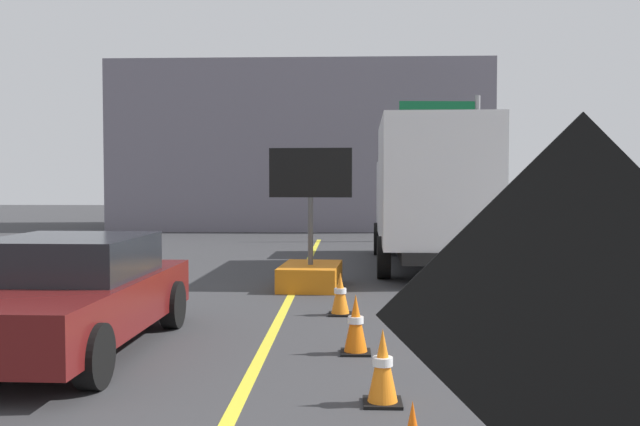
{
  "coord_description": "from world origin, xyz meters",
  "views": [
    {
      "loc": [
        1.02,
        -1.02,
        2.06
      ],
      "look_at": [
        0.78,
        5.13,
        1.78
      ],
      "focal_mm": 39.99,
      "sensor_mm": 36.0,
      "label": 1
    }
  ],
  "objects": [
    {
      "name": "traffic_cone_mid_lane",
      "position": [
        1.35,
        5.49,
        0.34
      ],
      "size": [
        0.36,
        0.36,
        0.7
      ],
      "color": "black",
      "rests_on": "ground"
    },
    {
      "name": "far_building_block",
      "position": [
        -1.01,
        31.15,
        3.52
      ],
      "size": [
        15.86,
        6.97,
        7.04
      ],
      "primitive_type": "cube",
      "color": "slate",
      "rests_on": "ground"
    },
    {
      "name": "roadwork_sign",
      "position": [
        1.95,
        1.86,
        1.47
      ],
      "size": [
        1.63,
        0.05,
        2.33
      ],
      "color": "#593819",
      "rests_on": "ground"
    },
    {
      "name": "traffic_cone_curbside",
      "position": [
        0.91,
        9.87,
        0.32
      ],
      "size": [
        0.36,
        0.36,
        0.66
      ],
      "color": "black",
      "rests_on": "ground"
    },
    {
      "name": "arrow_board_trailer",
      "position": [
        0.3,
        12.67,
        0.48
      ],
      "size": [
        1.6,
        1.87,
        2.7
      ],
      "color": "orange",
      "rests_on": "ground"
    },
    {
      "name": "traffic_cone_far_lane",
      "position": [
        1.12,
        7.42,
        0.35
      ],
      "size": [
        0.36,
        0.36,
        0.71
      ],
      "color": "black",
      "rests_on": "ground"
    },
    {
      "name": "box_truck",
      "position": [
        2.94,
        16.03,
        1.84
      ],
      "size": [
        2.65,
        7.72,
        3.41
      ],
      "color": "black",
      "rests_on": "ground"
    },
    {
      "name": "lane_center_stripe",
      "position": [
        0.0,
        6.0,
        0.0
      ],
      "size": [
        0.14,
        36.0,
        0.01
      ],
      "primitive_type": "cube",
      "color": "yellow",
      "rests_on": "ground"
    },
    {
      "name": "highway_guide_sign",
      "position": [
        4.68,
        23.65,
        3.42
      ],
      "size": [
        2.78,
        0.33,
        5.0
      ],
      "color": "gray",
      "rests_on": "ground"
    },
    {
      "name": "pickup_car",
      "position": [
        -2.39,
        7.39,
        0.7
      ],
      "size": [
        2.16,
        4.5,
        1.38
      ],
      "color": "#591414",
      "rests_on": "ground"
    }
  ]
}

